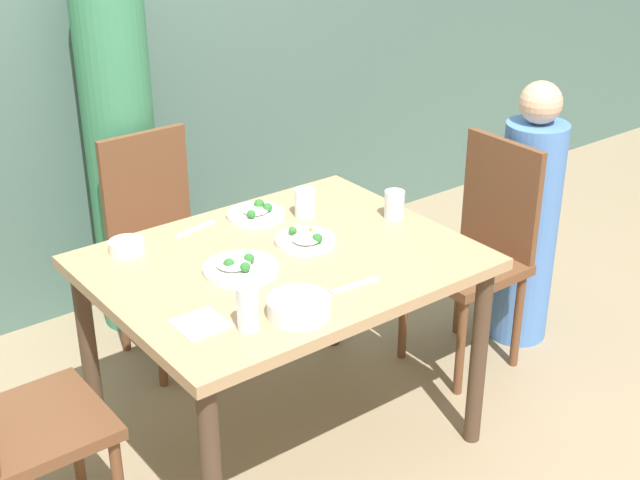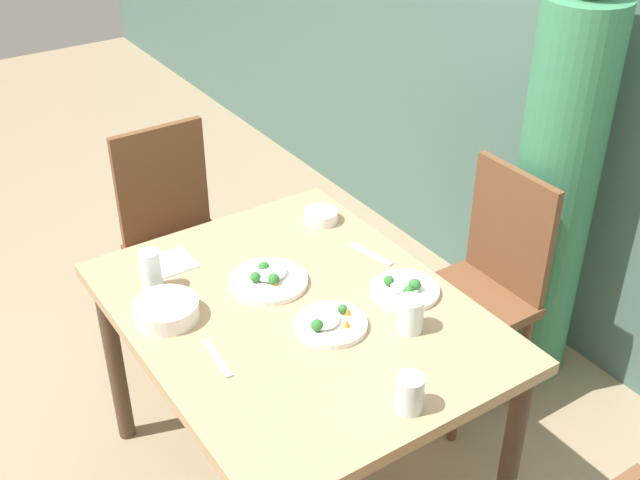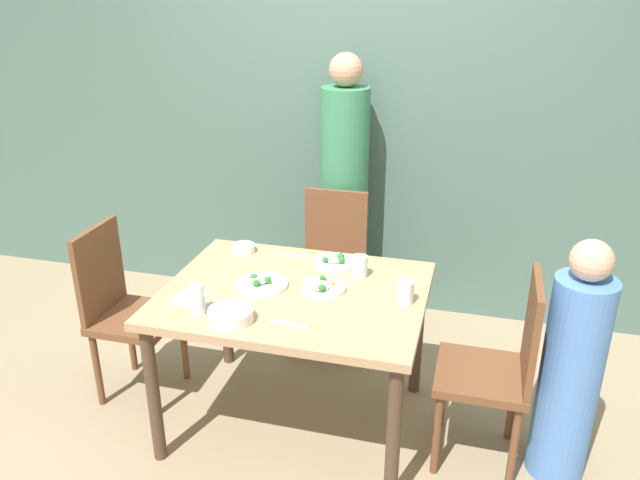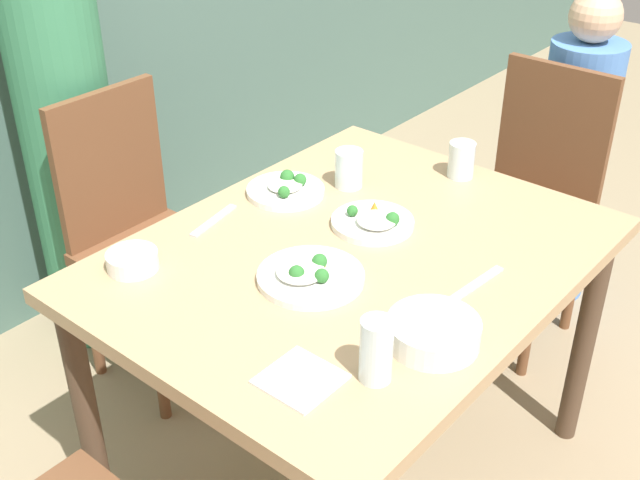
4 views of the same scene
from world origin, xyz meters
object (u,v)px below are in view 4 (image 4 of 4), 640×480
Objects in this scene: chair_child_spot at (530,199)px; person_child at (569,164)px; chair_adult_spot at (140,231)px; bowl_curry at (433,332)px; plate_rice_adult at (374,221)px; glass_water_tall at (461,160)px; person_adult at (65,119)px.

chair_child_spot is 0.82× the size of person_child.
chair_child_spot is at bearing -40.46° from chair_adult_spot.
person_child is 5.96× the size of bowl_curry.
bowl_curry is (-1.42, -0.33, 0.25)m from person_child.
plate_rice_adult is at bearing -93.46° from chair_child_spot.
glass_water_tall is (-0.73, 0.03, 0.27)m from person_child.
glass_water_tall is at bearing -94.12° from chair_child_spot.
chair_child_spot reaches higher than glass_water_tall.
person_adult is 16.56× the size of glass_water_tall.
chair_child_spot is 9.14× the size of glass_water_tall.
plate_rice_adult is at bearing 177.45° from person_child.
person_adult reaches higher than person_child.
glass_water_tall is (0.54, -1.12, 0.00)m from person_adult.
chair_adult_spot is 0.84m from plate_rice_adult.
person_adult is at bearing -139.66° from chair_child_spot.
plate_rice_adult is (-1.12, 0.05, 0.24)m from person_child.
glass_water_tall is at bearing -64.17° from person_adult.
bowl_curry is (-0.15, -1.47, -0.02)m from person_adult.
plate_rice_adult is (-0.82, 0.05, 0.26)m from chair_child_spot.
chair_adult_spot is 9.14× the size of glass_water_tall.
chair_child_spot is at bearing -4.12° from glass_water_tall.
chair_child_spot is at bearing 16.14° from bowl_curry.
person_adult is 1.73m from person_child.
chair_child_spot is 0.86m from plate_rice_adult.
glass_water_tall is at bearing -2.73° from plate_rice_adult.
chair_adult_spot is 4.90× the size of bowl_curry.
person_child is (1.27, -0.83, 0.02)m from chair_adult_spot.
person_child reaches higher than bowl_curry.
glass_water_tall is at bearing -55.97° from chair_adult_spot.
plate_rice_adult is (0.15, -1.10, -0.03)m from person_adult.
person_adult is 1.48m from bowl_curry.
glass_water_tall is at bearing 177.55° from person_child.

